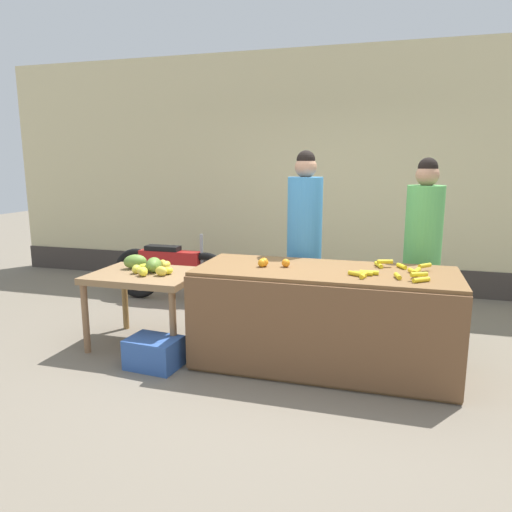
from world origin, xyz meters
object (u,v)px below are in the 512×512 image
at_px(produce_crate, 154,353).
at_px(produce_sack, 241,307).
at_px(vendor_woman_green_shirt, 422,253).
at_px(vendor_woman_blue_shirt, 304,245).
at_px(parked_motorcycle, 171,270).

relative_size(produce_crate, produce_sack, 0.93).
xyz_separation_m(vendor_woman_green_shirt, produce_sack, (-1.76, -0.12, -0.66)).
distance_m(vendor_woman_blue_shirt, produce_sack, 0.95).
height_order(parked_motorcycle, produce_sack, parked_motorcycle).
bearing_deg(parked_motorcycle, vendor_woman_green_shirt, -12.32).
bearing_deg(produce_sack, parked_motorcycle, 147.20).
xyz_separation_m(produce_crate, produce_sack, (0.43, 1.11, 0.11)).
relative_size(vendor_woman_blue_shirt, produce_crate, 4.19).
distance_m(parked_motorcycle, produce_sack, 1.41).
relative_size(vendor_woman_green_shirt, parked_motorcycle, 1.11).
relative_size(vendor_woman_green_shirt, produce_crate, 4.04).
bearing_deg(vendor_woman_green_shirt, parked_motorcycle, 167.68).
distance_m(vendor_woman_green_shirt, produce_sack, 1.88).
bearing_deg(vendor_woman_green_shirt, produce_sack, -176.16).
bearing_deg(vendor_woman_blue_shirt, vendor_woman_green_shirt, 4.93).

